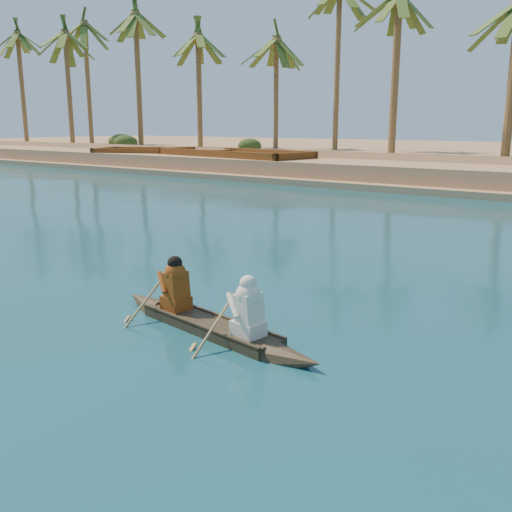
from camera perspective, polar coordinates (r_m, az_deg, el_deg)
The scene contains 6 objects.
sandy_embankment at distance 55.23m, azimuth 21.85°, elevation 9.00°, with size 150.00×51.00×1.50m.
palm_grove at distance 44.00m, azimuth 18.42°, elevation 18.22°, with size 110.00×14.00×16.00m, color #3F541D, non-canonical shape.
shrub_cluster at distance 40.56m, azimuth 16.12°, elevation 9.22°, with size 100.00×6.00×2.40m, color #243B15, non-canonical shape.
canoe at distance 10.11m, azimuth -4.64°, elevation -6.07°, with size 5.06×1.40×1.38m.
barge_left at distance 47.69m, azimuth -8.94°, elevation 9.44°, with size 12.23×7.82×1.94m.
barge_mid at distance 41.95m, azimuth -2.35°, elevation 9.18°, with size 12.94×5.93×2.08m.
Camera 1 is at (14.34, -6.37, 3.58)m, focal length 40.00 mm.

